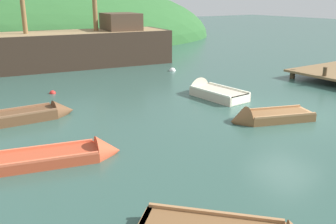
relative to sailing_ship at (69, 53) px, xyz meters
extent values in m
plane|color=#33564C|center=(3.25, -14.95, -0.87)|extent=(120.00, 120.00, 0.00)
cylinder|color=#4F3D27|center=(8.90, -10.58, -0.92)|extent=(0.28, 0.28, 1.09)
cylinder|color=#4F3D27|center=(8.80, -12.59, -0.16)|extent=(0.20, 0.20, 0.45)
cube|color=#38281E|center=(-0.14, 0.02, -0.18)|extent=(13.62, 5.54, 2.98)
cube|color=#997A51|center=(-0.14, 0.02, 1.26)|extent=(13.06, 5.17, 0.10)
cube|color=#4C3828|center=(3.53, -0.47, 1.86)|extent=(2.53, 2.95, 1.10)
cube|color=beige|center=(2.70, -11.54, -0.74)|extent=(1.44, 2.63, 0.49)
cone|color=beige|center=(2.60, -9.94, -0.74)|extent=(1.25, 0.73, 1.20)
cube|color=white|center=(2.78, -12.76, -0.67)|extent=(1.15, 0.20, 0.34)
cube|color=white|center=(2.67, -11.09, -0.56)|extent=(1.18, 0.26, 0.05)
cube|color=white|center=(2.73, -11.99, -0.56)|extent=(1.18, 0.26, 0.05)
cube|color=white|center=(3.30, -11.50, -0.47)|extent=(0.25, 2.50, 0.07)
cube|color=white|center=(2.11, -11.58, -0.47)|extent=(0.25, 2.50, 0.07)
cube|color=brown|center=(2.48, -15.06, -0.79)|extent=(2.68, 1.82, 0.41)
cone|color=brown|center=(1.02, -14.54, -0.79)|extent=(0.93, 1.17, 1.02)
cube|color=#AE7B4F|center=(3.60, -15.45, -0.72)|extent=(0.43, 0.95, 0.28)
cube|color=#AE7B4F|center=(2.07, -14.91, -0.64)|extent=(0.49, 0.99, 0.05)
cube|color=#AE7B4F|center=(2.89, -15.20, -0.64)|extent=(0.49, 0.99, 0.05)
cube|color=#AE7B4F|center=(2.64, -14.59, -0.55)|extent=(2.31, 0.87, 0.07)
cube|color=#AE7B4F|center=(2.32, -15.52, -0.55)|extent=(2.31, 0.87, 0.07)
cube|color=#AE7B4F|center=(-3.81, -18.86, -0.56)|extent=(1.88, 1.97, 0.07)
cube|color=brown|center=(-5.73, -9.98, -0.75)|extent=(3.09, 1.04, 0.47)
cone|color=brown|center=(-3.82, -10.01, -0.75)|extent=(0.76, 0.95, 0.94)
cube|color=#8E6242|center=(-5.19, -9.99, -0.58)|extent=(0.20, 0.91, 0.05)
cube|color=#8E6242|center=(-5.74, -10.43, -0.49)|extent=(3.02, 0.13, 0.07)
cube|color=#8E6242|center=(-5.73, -9.52, -0.49)|extent=(3.02, 0.13, 0.07)
cube|color=#C64C2D|center=(-5.67, -14.07, -0.79)|extent=(2.86, 1.65, 0.39)
cone|color=#C64C2D|center=(-4.03, -14.46, -0.79)|extent=(0.89, 1.12, 0.99)
cube|color=#FF6E48|center=(-5.21, -14.18, -0.66)|extent=(0.40, 0.98, 0.05)
cube|color=#FF6E48|center=(-6.12, -13.96, -0.66)|extent=(0.40, 0.98, 0.05)
cube|color=#FF6E48|center=(-5.78, -14.53, -0.57)|extent=(2.58, 0.70, 0.07)
cube|color=#FF6E48|center=(-5.55, -13.60, -0.57)|extent=(2.58, 0.70, 0.07)
sphere|color=red|center=(-3.21, -6.58, -0.87)|extent=(0.30, 0.30, 0.30)
sphere|color=white|center=(4.57, -5.13, -0.87)|extent=(0.40, 0.40, 0.40)
camera|label=1|loc=(-8.10, -23.65, 3.47)|focal=39.92mm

